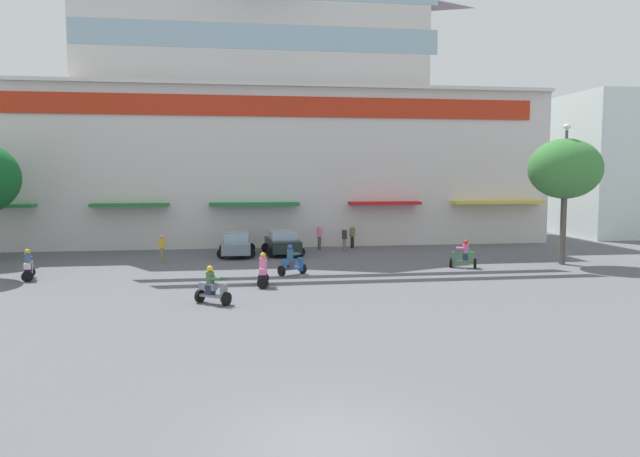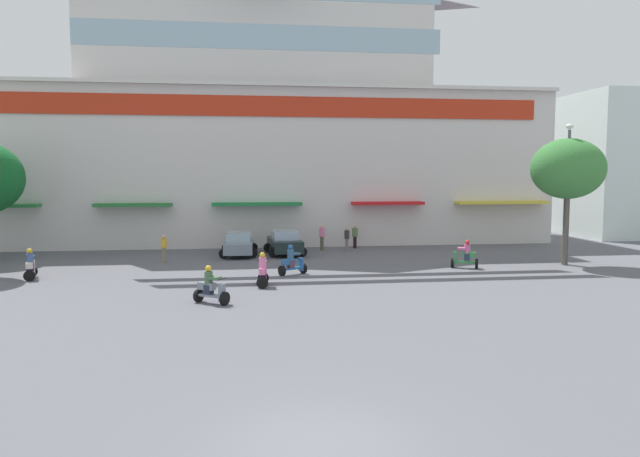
% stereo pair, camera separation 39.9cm
% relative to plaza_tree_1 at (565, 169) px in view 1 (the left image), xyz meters
% --- Properties ---
extents(ground_plane, '(128.00, 128.00, 0.00)m').
position_rel_plaza_tree_1_xyz_m(ground_plane, '(-16.51, -7.32, -5.30)').
color(ground_plane, '#5A5B62').
extents(colonial_building, '(41.93, 15.89, 21.28)m').
position_rel_plaza_tree_1_xyz_m(colonial_building, '(-16.51, 15.45, 3.75)').
color(colonial_building, silver).
rests_on(colonial_building, ground).
extents(flank_building_right, '(8.10, 10.94, 11.43)m').
position_rel_plaza_tree_1_xyz_m(flank_building_right, '(12.77, 15.51, 0.42)').
color(flank_building_right, silver).
rests_on(flank_building_right, ground).
extents(plaza_tree_1, '(4.09, 3.64, 6.99)m').
position_rel_plaza_tree_1_xyz_m(plaza_tree_1, '(0.00, 0.00, 0.00)').
color(plaza_tree_1, brown).
rests_on(plaza_tree_1, ground).
extents(parked_car_0, '(2.39, 4.53, 1.45)m').
position_rel_plaza_tree_1_xyz_m(parked_car_0, '(-18.04, 6.15, -4.57)').
color(parked_car_0, slate).
rests_on(parked_car_0, ground).
extents(parked_car_1, '(2.56, 4.12, 1.49)m').
position_rel_plaza_tree_1_xyz_m(parked_car_1, '(-15.20, 6.13, -4.54)').
color(parked_car_1, black).
rests_on(parked_car_1, ground).
extents(scooter_rider_0, '(0.83, 1.50, 1.50)m').
position_rel_plaza_tree_1_xyz_m(scooter_rider_0, '(-27.95, -1.01, -4.67)').
color(scooter_rider_0, black).
rests_on(scooter_rider_0, ground).
extents(scooter_rider_2, '(1.45, 1.22, 1.50)m').
position_rel_plaza_tree_1_xyz_m(scooter_rider_2, '(-19.09, -7.65, -4.68)').
color(scooter_rider_2, black).
rests_on(scooter_rider_2, ground).
extents(scooter_rider_5, '(0.62, 1.37, 1.55)m').
position_rel_plaza_tree_1_xyz_m(scooter_rider_5, '(-16.95, -4.28, -4.65)').
color(scooter_rider_5, black).
rests_on(scooter_rider_5, ground).
extents(scooter_rider_6, '(1.50, 1.05, 1.51)m').
position_rel_plaza_tree_1_xyz_m(scooter_rider_6, '(-6.00, -0.51, -4.66)').
color(scooter_rider_6, black).
rests_on(scooter_rider_6, ground).
extents(scooter_rider_7, '(1.51, 1.15, 1.54)m').
position_rel_plaza_tree_1_xyz_m(scooter_rider_7, '(-15.38, -1.42, -4.67)').
color(scooter_rider_7, black).
rests_on(scooter_rider_7, ground).
extents(pedestrian_0, '(0.46, 0.46, 1.62)m').
position_rel_plaza_tree_1_xyz_m(pedestrian_0, '(-22.25, 3.59, -4.36)').
color(pedestrian_0, '#797154').
rests_on(pedestrian_0, ground).
extents(pedestrian_1, '(0.40, 0.40, 1.57)m').
position_rel_plaza_tree_1_xyz_m(pedestrian_1, '(-11.04, 7.26, -4.40)').
color(pedestrian_1, slate).
rests_on(pedestrian_1, ground).
extents(pedestrian_2, '(0.49, 0.49, 1.58)m').
position_rel_plaza_tree_1_xyz_m(pedestrian_2, '(-10.23, 8.69, -4.41)').
color(pedestrian_2, black).
rests_on(pedestrian_2, ground).
extents(pedestrian_3, '(0.48, 0.48, 1.68)m').
position_rel_plaza_tree_1_xyz_m(pedestrian_3, '(-12.59, 8.01, -4.35)').
color(pedestrian_3, '#4E4A38').
rests_on(pedestrian_3, ground).
extents(streetlamp_near, '(0.40, 0.40, 7.74)m').
position_rel_plaza_tree_1_xyz_m(streetlamp_near, '(-0.15, -0.27, -0.84)').
color(streetlamp_near, '#474C51').
rests_on(streetlamp_near, ground).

